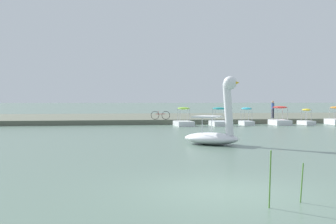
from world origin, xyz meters
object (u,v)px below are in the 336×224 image
pedal_boat_lime (184,121)px  person_on_path (273,109)px  pedal_boat_orange (336,119)px  bicycle_parked (160,115)px  pedal_boat_red (280,119)px  swan_boat (215,130)px  pedal_boat_cyan (246,119)px  pedal_boat_teal (219,120)px  pedal_boat_yellow (306,120)px

pedal_boat_lime → person_on_path: (9.43, 3.66, 0.95)m
pedal_boat_orange → bicycle_parked: pedal_boat_orange is taller
pedal_boat_lime → pedal_boat_red: (8.64, 0.14, 0.09)m
swan_boat → bicycle_parked: swan_boat is taller
pedal_boat_orange → person_on_path: person_on_path is taller
pedal_boat_orange → pedal_boat_cyan: bearing=178.4°
pedal_boat_cyan → swan_boat: bearing=-114.1°
pedal_boat_cyan → person_on_path: bearing=40.6°
pedal_boat_lime → pedal_boat_teal: size_ratio=1.04×
swan_boat → pedal_boat_orange: swan_boat is taller
pedal_boat_cyan → bicycle_parked: bearing=163.9°
swan_boat → pedal_boat_red: swan_boat is taller
pedal_boat_red → pedal_boat_orange: size_ratio=1.00×
pedal_boat_cyan → bicycle_parked: pedal_boat_cyan is taller
swan_boat → pedal_boat_teal: size_ratio=1.43×
pedal_boat_lime → pedal_boat_orange: 14.00m
pedal_boat_red → pedal_boat_cyan: bearing=173.7°
pedal_boat_red → person_on_path: person_on_path is taller
pedal_boat_cyan → bicycle_parked: 7.66m
pedal_boat_teal → person_on_path: size_ratio=1.37×
pedal_boat_cyan → pedal_boat_yellow: bearing=-2.9°
pedal_boat_red → bicycle_parked: (-10.29, 2.45, 0.32)m
pedal_boat_orange → swan_boat: bearing=-134.9°
pedal_boat_lime → bicycle_parked: size_ratio=1.41×
pedal_boat_red → bicycle_parked: pedal_boat_red is taller
pedal_boat_cyan → pedal_boat_red: 2.96m
pedal_boat_orange → person_on_path: size_ratio=1.34×
pedal_boat_yellow → swan_boat: bearing=-129.1°
person_on_path → pedal_boat_teal: bearing=-149.9°
pedal_boat_yellow → person_on_path: bearing=116.2°
swan_boat → pedal_boat_cyan: (6.96, 15.53, -0.25)m
pedal_boat_orange → bicycle_parked: size_ratio=1.33×
pedal_boat_lime → swan_boat: bearing=-94.8°
pedal_boat_teal → pedal_boat_cyan: bearing=10.3°
pedal_boat_cyan → pedal_boat_orange: (8.31, -0.23, -0.05)m
swan_boat → pedal_boat_yellow: swan_boat is taller
person_on_path → bicycle_parked: size_ratio=0.99×
pedal_boat_red → pedal_boat_yellow: bearing=1.0°
pedal_boat_teal → pedal_boat_cyan: size_ratio=1.32×
pedal_boat_teal → swan_boat: bearing=-106.1°
pedal_boat_red → person_on_path: size_ratio=1.34×
pedal_boat_lime → pedal_boat_cyan: pedal_boat_lime is taller
pedal_boat_cyan → pedal_boat_red: bearing=-6.3°
bicycle_parked → pedal_boat_red: bearing=-13.4°
pedal_boat_teal → pedal_boat_cyan: 2.64m
pedal_boat_lime → bicycle_parked: bearing=122.6°
pedal_boat_lime → pedal_boat_cyan: bearing=4.6°
pedal_boat_orange → bicycle_parked: 15.84m
pedal_boat_yellow → pedal_boat_orange: (2.86, 0.05, 0.05)m
pedal_boat_cyan → bicycle_parked: size_ratio=1.03×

